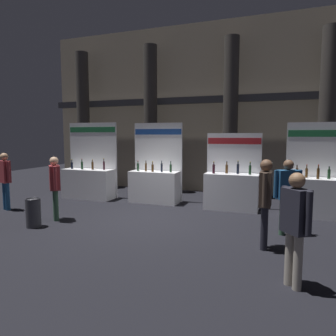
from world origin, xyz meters
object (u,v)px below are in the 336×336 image
object	(u,v)px
visitor_0	(288,190)
visitor_4	(55,183)
exhibitor_booth_0	(89,180)
visitor_2	(5,177)
visitor_1	(265,197)
exhibitor_booth_1	(155,183)
visitor_3	(295,220)
exhibitor_booth_3	(322,194)
exhibitor_booth_2	(232,189)
trash_bin	(33,213)

from	to	relation	value
visitor_0	visitor_4	world-z (taller)	visitor_0
exhibitor_booth_0	visitor_2	distance (m)	2.59
visitor_1	exhibitor_booth_1	bearing A→B (deg)	50.84
visitor_1	visitor_3	size ratio (longest dim) A/B	1.04
exhibitor_booth_1	visitor_2	bearing A→B (deg)	-146.70
exhibitor_booth_0	visitor_0	distance (m)	6.54
visitor_3	visitor_4	xyz separation A→B (m)	(-5.51, 1.71, -0.01)
visitor_1	visitor_2	xyz separation A→B (m)	(-7.12, 0.68, -0.05)
exhibitor_booth_1	exhibitor_booth_3	size ratio (longest dim) A/B	1.02
exhibitor_booth_2	visitor_2	bearing A→B (deg)	-159.65
trash_bin	visitor_3	bearing A→B (deg)	-10.54
trash_bin	exhibitor_booth_3	bearing A→B (deg)	26.62
visitor_1	visitor_3	distance (m)	1.49
exhibitor_booth_2	trash_bin	distance (m)	5.29
visitor_3	exhibitor_booth_0	bearing A→B (deg)	-164.84
exhibitor_booth_2	visitor_4	bearing A→B (deg)	-146.60
visitor_1	visitor_4	distance (m)	5.06
visitor_2	visitor_4	distance (m)	2.10
exhibitor_booth_3	visitor_3	size ratio (longest dim) A/B	1.52
visitor_0	visitor_3	xyz separation A→B (m)	(0.04, -2.43, -0.01)
exhibitor_booth_0	exhibitor_booth_2	world-z (taller)	exhibitor_booth_0
exhibitor_booth_1	exhibitor_booth_0	bearing A→B (deg)	-176.04
visitor_1	exhibitor_booth_2	bearing A→B (deg)	21.63
exhibitor_booth_2	exhibitor_booth_3	xyz separation A→B (m)	(2.34, -0.08, 0.02)
exhibitor_booth_3	visitor_2	size ratio (longest dim) A/B	1.52
exhibitor_booth_2	visitor_2	size ratio (longest dim) A/B	1.34
visitor_2	visitor_4	xyz separation A→B (m)	(2.07, -0.39, 0.00)
visitor_0	visitor_1	size ratio (longest dim) A/B	0.96
visitor_1	visitor_2	world-z (taller)	visitor_1
exhibitor_booth_0	visitor_2	world-z (taller)	exhibitor_booth_0
visitor_3	visitor_4	bearing A→B (deg)	-147.56
exhibitor_booth_2	visitor_3	size ratio (longest dim) A/B	1.35
visitor_0	visitor_3	bearing A→B (deg)	64.79
exhibitor_booth_2	visitor_0	size ratio (longest dim) A/B	1.35
exhibitor_booth_2	visitor_2	xyz separation A→B (m)	(-6.09, -2.26, 0.35)
exhibitor_booth_1	visitor_3	bearing A→B (deg)	-48.76
exhibitor_booth_0	exhibitor_booth_2	size ratio (longest dim) A/B	1.16
trash_bin	visitor_2	xyz separation A→B (m)	(-1.98, 1.06, 0.62)
exhibitor_booth_1	visitor_3	xyz separation A→B (m)	(3.94, -4.49, 0.35)
exhibitor_booth_1	exhibitor_booth_2	bearing A→B (deg)	-3.09
exhibitor_booth_1	visitor_2	world-z (taller)	exhibitor_booth_1
visitor_0	visitor_1	xyz separation A→B (m)	(-0.41, -1.02, 0.02)
trash_bin	visitor_4	world-z (taller)	visitor_4
exhibitor_booth_1	visitor_0	size ratio (longest dim) A/B	1.56
trash_bin	visitor_4	size ratio (longest dim) A/B	0.42
exhibitor_booth_3	visitor_4	size ratio (longest dim) A/B	1.55
trash_bin	visitor_1	distance (m)	5.20
exhibitor_booth_0	trash_bin	distance (m)	3.37
exhibitor_booth_2	exhibitor_booth_3	distance (m)	2.34
exhibitor_booth_1	visitor_4	distance (m)	3.21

